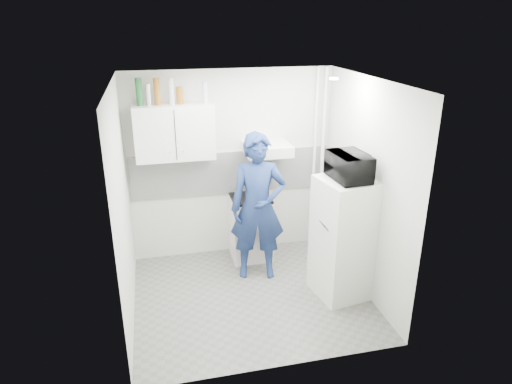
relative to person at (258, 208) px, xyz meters
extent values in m
plane|color=#5D5D51|center=(-0.20, -0.49, -0.96)|extent=(2.80, 2.80, 0.00)
plane|color=white|center=(-0.20, -0.49, 1.64)|extent=(2.80, 2.80, 0.00)
plane|color=beige|center=(-0.20, 0.76, 0.34)|extent=(2.80, 0.00, 2.80)
plane|color=beige|center=(-1.60, -0.49, 0.34)|extent=(0.00, 2.60, 2.60)
plane|color=beige|center=(1.20, -0.49, 0.34)|extent=(0.00, 2.60, 2.60)
imported|color=navy|center=(0.00, 0.00, 0.00)|extent=(0.77, 0.58, 1.92)
cube|color=silver|center=(0.01, 0.51, -0.52)|extent=(0.55, 0.55, 0.88)
cube|color=white|center=(0.90, -0.66, -0.21)|extent=(0.72, 0.72, 1.49)
cube|color=black|center=(0.01, 0.51, -0.07)|extent=(0.53, 0.53, 0.03)
cylinder|color=silver|center=(0.03, 0.53, 0.00)|extent=(0.16, 0.16, 0.09)
imported|color=black|center=(0.90, -0.66, 0.68)|extent=(0.57, 0.41, 0.30)
cylinder|color=#144C1E|center=(-1.34, 0.58, 1.41)|extent=(0.08, 0.08, 0.33)
cylinder|color=silver|center=(-1.23, 0.58, 1.37)|extent=(0.07, 0.07, 0.26)
cylinder|color=brown|center=(-1.13, 0.58, 1.40)|extent=(0.08, 0.08, 0.33)
cylinder|color=#B2B7BC|center=(-0.96, 0.58, 1.40)|extent=(0.07, 0.07, 0.32)
cylinder|color=brown|center=(-0.86, 0.58, 1.35)|extent=(0.09, 0.09, 0.21)
cylinder|color=#B2B7BC|center=(-0.54, 0.58, 1.37)|extent=(0.07, 0.07, 0.27)
cube|color=white|center=(-0.95, 0.58, 0.89)|extent=(1.00, 0.35, 0.70)
cube|color=silver|center=(0.25, 0.51, 0.61)|extent=(0.60, 0.50, 0.14)
cube|color=white|center=(-0.20, 0.74, 0.24)|extent=(2.74, 0.03, 0.60)
cylinder|color=silver|center=(1.10, 0.68, 0.34)|extent=(0.05, 0.05, 2.60)
cylinder|color=silver|center=(0.98, 0.68, 0.34)|extent=(0.04, 0.04, 2.60)
cylinder|color=white|center=(0.80, -0.29, 1.61)|extent=(0.10, 0.10, 0.02)
camera|label=1|loc=(-1.23, -5.16, 2.26)|focal=32.00mm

